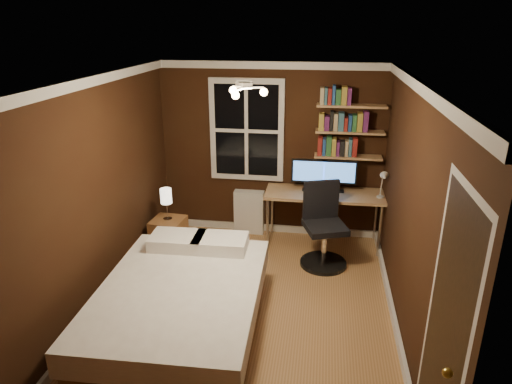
# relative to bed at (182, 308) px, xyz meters

# --- Properties ---
(floor) EXTENTS (4.20, 4.20, 0.00)m
(floor) POSITION_rel_bed_xyz_m (0.59, 0.49, -0.31)
(floor) COLOR brown
(floor) RESTS_ON ground
(wall_back) EXTENTS (3.20, 0.04, 2.50)m
(wall_back) POSITION_rel_bed_xyz_m (0.59, 2.59, 0.94)
(wall_back) COLOR black
(wall_back) RESTS_ON ground
(wall_left) EXTENTS (0.04, 4.20, 2.50)m
(wall_left) POSITION_rel_bed_xyz_m (-1.01, 0.49, 0.94)
(wall_left) COLOR black
(wall_left) RESTS_ON ground
(wall_right) EXTENTS (0.04, 4.20, 2.50)m
(wall_right) POSITION_rel_bed_xyz_m (2.19, 0.49, 0.94)
(wall_right) COLOR black
(wall_right) RESTS_ON ground
(ceiling) EXTENTS (3.20, 4.20, 0.02)m
(ceiling) POSITION_rel_bed_xyz_m (0.59, 0.49, 2.19)
(ceiling) COLOR white
(ceiling) RESTS_ON wall_back
(window) EXTENTS (1.06, 0.06, 1.46)m
(window) POSITION_rel_bed_xyz_m (0.24, 2.55, 1.24)
(window) COLOR silver
(window) RESTS_ON wall_back
(door) EXTENTS (0.03, 0.82, 2.05)m
(door) POSITION_rel_bed_xyz_m (2.18, -1.06, 0.71)
(door) COLOR black
(door) RESTS_ON ground
(door_knob) EXTENTS (0.06, 0.06, 0.06)m
(door_knob) POSITION_rel_bed_xyz_m (2.14, -1.36, 0.69)
(door_knob) COLOR gold
(door_knob) RESTS_ON door
(ceiling_fixture) EXTENTS (0.44, 0.44, 0.18)m
(ceiling_fixture) POSITION_rel_bed_xyz_m (0.59, 0.39, 2.09)
(ceiling_fixture) COLOR beige
(ceiling_fixture) RESTS_ON ceiling
(bookshelf_lower) EXTENTS (0.92, 0.22, 0.03)m
(bookshelf_lower) POSITION_rel_bed_xyz_m (1.67, 2.47, 0.94)
(bookshelf_lower) COLOR #9C784C
(bookshelf_lower) RESTS_ON wall_back
(books_row_lower) EXTENTS (0.54, 0.16, 0.23)m
(books_row_lower) POSITION_rel_bed_xyz_m (1.67, 2.47, 1.07)
(books_row_lower) COLOR maroon
(books_row_lower) RESTS_ON bookshelf_lower
(bookshelf_middle) EXTENTS (0.92, 0.22, 0.03)m
(bookshelf_middle) POSITION_rel_bed_xyz_m (1.67, 2.47, 1.29)
(bookshelf_middle) COLOR #9C784C
(bookshelf_middle) RESTS_ON wall_back
(books_row_middle) EXTENTS (0.60, 0.16, 0.23)m
(books_row_middle) POSITION_rel_bed_xyz_m (1.67, 2.47, 1.42)
(books_row_middle) COLOR navy
(books_row_middle) RESTS_ON bookshelf_middle
(bookshelf_upper) EXTENTS (0.92, 0.22, 0.03)m
(bookshelf_upper) POSITION_rel_bed_xyz_m (1.67, 2.47, 1.64)
(bookshelf_upper) COLOR #9C784C
(bookshelf_upper) RESTS_ON wall_back
(books_row_upper) EXTENTS (0.42, 0.16, 0.23)m
(books_row_upper) POSITION_rel_bed_xyz_m (1.67, 2.47, 1.77)
(books_row_upper) COLOR #285D2E
(books_row_upper) RESTS_ON bookshelf_upper
(bed) EXTENTS (1.60, 2.18, 0.73)m
(bed) POSITION_rel_bed_xyz_m (0.00, 0.00, 0.00)
(bed) COLOR brown
(bed) RESTS_ON ground
(nightstand) EXTENTS (0.45, 0.45, 0.52)m
(nightstand) POSITION_rel_bed_xyz_m (-0.69, 1.63, -0.05)
(nightstand) COLOR brown
(nightstand) RESTS_ON ground
(bedside_lamp) EXTENTS (0.15, 0.15, 0.44)m
(bedside_lamp) POSITION_rel_bed_xyz_m (-0.69, 1.63, 0.42)
(bedside_lamp) COLOR white
(bedside_lamp) RESTS_ON nightstand
(radiator) EXTENTS (0.44, 0.15, 0.66)m
(radiator) POSITION_rel_bed_xyz_m (0.28, 2.47, 0.02)
(radiator) COLOR silver
(radiator) RESTS_ON ground
(desk) EXTENTS (1.64, 0.61, 0.78)m
(desk) POSITION_rel_bed_xyz_m (1.37, 2.26, 0.41)
(desk) COLOR #9C784C
(desk) RESTS_ON ground
(monitor_left) EXTENTS (0.48, 0.12, 0.45)m
(monitor_left) POSITION_rel_bed_xyz_m (1.14, 2.34, 0.69)
(monitor_left) COLOR black
(monitor_left) RESTS_ON desk
(monitor_right) EXTENTS (0.48, 0.12, 0.45)m
(monitor_right) POSITION_rel_bed_xyz_m (1.56, 2.34, 0.69)
(monitor_right) COLOR black
(monitor_right) RESTS_ON desk
(desk_lamp) EXTENTS (0.14, 0.32, 0.44)m
(desk_lamp) POSITION_rel_bed_xyz_m (2.12, 2.11, 0.69)
(desk_lamp) COLOR silver
(desk_lamp) RESTS_ON desk
(office_chair) EXTENTS (0.63, 0.63, 1.10)m
(office_chair) POSITION_rel_bed_xyz_m (1.38, 1.69, 0.12)
(office_chair) COLOR black
(office_chair) RESTS_ON ground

